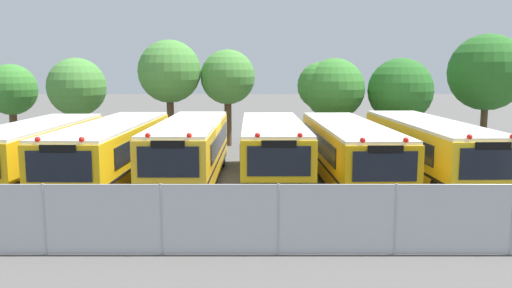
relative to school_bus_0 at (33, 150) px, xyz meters
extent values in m
plane|color=#514F4C|center=(8.15, 0.13, -1.37)|extent=(160.00, 160.00, 0.00)
cube|color=yellow|center=(0.00, 0.03, -0.02)|extent=(2.61, 10.18, 1.99)
cube|color=white|center=(0.00, 0.03, 1.03)|extent=(2.56, 9.97, 0.12)
cube|color=black|center=(1.29, 0.32, 0.30)|extent=(0.10, 7.92, 0.72)
cube|color=black|center=(-1.28, 0.34, 0.30)|extent=(0.10, 7.92, 0.72)
cube|color=black|center=(0.00, 0.03, -0.42)|extent=(2.64, 10.28, 0.10)
cylinder|color=black|center=(1.10, -3.66, -0.87)|extent=(0.29, 1.00, 1.00)
cylinder|color=black|center=(1.15, 3.30, -0.87)|extent=(0.29, 1.00, 1.00)
cylinder|color=black|center=(-1.10, 3.32, -0.87)|extent=(0.29, 1.00, 1.00)
cube|color=yellow|center=(3.22, -0.06, 0.00)|extent=(2.72, 11.25, 2.04)
cube|color=white|center=(3.22, -0.06, 1.08)|extent=(2.66, 11.02, 0.12)
cube|color=black|center=(3.11, -5.73, -0.84)|extent=(2.54, 0.21, 0.36)
cube|color=black|center=(3.11, -5.68, 0.37)|extent=(2.04, 0.10, 0.98)
cube|color=black|center=(4.49, 0.21, 0.33)|extent=(0.22, 8.73, 0.73)
cube|color=black|center=(1.97, 0.27, 0.33)|extent=(0.22, 8.73, 0.73)
cube|color=black|center=(3.22, -0.06, -0.40)|extent=(2.74, 11.36, 0.10)
sphere|color=red|center=(3.80, -5.52, 1.18)|extent=(0.18, 0.18, 0.18)
sphere|color=red|center=(2.43, -5.49, 1.18)|extent=(0.18, 0.18, 0.18)
cube|color=black|center=(3.11, -5.69, 0.92)|extent=(1.12, 0.10, 0.24)
cylinder|color=black|center=(4.24, -4.28, -0.87)|extent=(0.30, 1.01, 1.00)
cylinder|color=black|center=(2.04, -4.24, -0.87)|extent=(0.30, 1.01, 1.00)
cylinder|color=black|center=(4.41, 3.71, -0.87)|extent=(0.30, 1.01, 1.00)
cylinder|color=black|center=(2.20, 3.76, -0.87)|extent=(0.30, 1.01, 1.00)
cube|color=yellow|center=(6.40, 0.12, 0.03)|extent=(2.49, 10.38, 2.09)
cube|color=white|center=(6.40, 0.12, 1.13)|extent=(2.44, 10.17, 0.12)
cube|color=black|center=(6.36, -5.13, -0.84)|extent=(2.46, 0.18, 0.36)
cube|color=black|center=(6.36, -5.08, 0.40)|extent=(1.97, 0.08, 1.00)
cube|color=black|center=(7.63, 0.41, 0.36)|extent=(0.10, 8.08, 0.75)
cube|color=black|center=(5.18, 0.43, 0.36)|extent=(0.10, 8.08, 0.75)
cube|color=black|center=(6.40, 0.12, -0.39)|extent=(2.51, 10.48, 0.10)
sphere|color=red|center=(7.02, -4.92, 1.23)|extent=(0.18, 0.18, 0.18)
sphere|color=red|center=(5.70, -4.90, 1.23)|extent=(0.18, 0.18, 0.18)
cube|color=black|center=(6.36, -5.09, 0.97)|extent=(1.08, 0.09, 0.24)
cylinder|color=black|center=(7.43, -3.67, -0.87)|extent=(0.29, 1.00, 1.00)
cylinder|color=black|center=(5.31, -3.65, -0.87)|extent=(0.29, 1.00, 1.00)
cylinder|color=black|center=(7.49, 3.49, -0.87)|extent=(0.29, 1.00, 1.00)
cylinder|color=black|center=(5.36, 3.51, -0.87)|extent=(0.29, 1.00, 1.00)
cube|color=yellow|center=(9.84, 0.12, 0.01)|extent=(2.62, 9.88, 2.06)
cube|color=white|center=(9.84, 0.12, 1.10)|extent=(2.56, 9.68, 0.12)
cube|color=black|center=(9.89, -4.88, -0.84)|extent=(2.56, 0.19, 0.36)
cube|color=black|center=(9.89, -4.83, 0.38)|extent=(2.06, 0.08, 0.99)
cube|color=black|center=(11.11, 0.43, 0.34)|extent=(0.12, 7.68, 0.74)
cube|color=black|center=(8.56, 0.40, 0.34)|extent=(0.12, 7.68, 0.74)
cube|color=black|center=(9.84, 0.12, -0.40)|extent=(2.64, 9.98, 0.10)
sphere|color=red|center=(10.58, -4.65, 1.20)|extent=(0.18, 0.18, 0.18)
sphere|color=red|center=(9.20, -4.67, 1.20)|extent=(0.18, 0.18, 0.18)
cube|color=black|center=(9.89, -4.84, 0.94)|extent=(1.13, 0.09, 0.24)
cylinder|color=black|center=(10.99, -3.40, -0.87)|extent=(0.29, 1.00, 1.00)
cylinder|color=black|center=(8.76, -3.42, -0.87)|extent=(0.29, 1.00, 1.00)
cylinder|color=black|center=(10.92, 3.25, -0.87)|extent=(0.29, 1.00, 1.00)
cylinder|color=black|center=(8.69, 3.23, -0.87)|extent=(0.29, 1.00, 1.00)
cube|color=#EAA80C|center=(13.00, 0.19, -0.02)|extent=(2.75, 11.40, 1.99)
cube|color=white|center=(13.00, 0.19, 1.04)|extent=(2.69, 11.17, 0.12)
cube|color=black|center=(13.15, -5.55, -0.84)|extent=(2.51, 0.22, 0.36)
cube|color=black|center=(13.15, -5.50, 0.34)|extent=(2.02, 0.11, 0.96)
cube|color=black|center=(14.25, 0.52, 0.30)|extent=(0.26, 8.84, 0.72)
cube|color=black|center=(11.74, 0.46, 0.30)|extent=(0.26, 8.84, 0.72)
cube|color=black|center=(13.00, 0.19, -0.42)|extent=(2.77, 11.51, 0.10)
sphere|color=red|center=(13.82, -5.31, 1.14)|extent=(0.18, 0.18, 0.18)
sphere|color=red|center=(12.46, -5.35, 1.14)|extent=(0.18, 0.18, 0.18)
cube|color=black|center=(13.15, -5.51, 0.88)|extent=(1.11, 0.11, 0.24)
cylinder|color=black|center=(14.20, -4.05, -0.87)|extent=(0.31, 1.01, 1.00)
cylinder|color=black|center=(12.02, -4.11, -0.87)|extent=(0.31, 1.01, 1.00)
cylinder|color=black|center=(14.00, 4.08, -0.87)|extent=(0.31, 1.01, 1.00)
cylinder|color=black|center=(11.81, 4.03, -0.87)|extent=(0.31, 1.01, 1.00)
cube|color=yellow|center=(16.36, 0.28, 0.03)|extent=(2.76, 11.41, 2.08)
cube|color=white|center=(16.36, 0.28, 1.13)|extent=(2.70, 11.18, 0.12)
cube|color=black|center=(16.50, -5.46, -0.84)|extent=(2.53, 0.22, 0.36)
cube|color=black|center=(16.50, -5.41, 0.40)|extent=(2.03, 0.11, 1.00)
cube|color=black|center=(17.61, 0.62, 0.36)|extent=(0.26, 8.85, 0.75)
cube|color=black|center=(15.09, 0.55, 0.36)|extent=(0.26, 8.85, 0.75)
cube|color=black|center=(16.36, 0.28, -0.39)|extent=(2.79, 11.52, 0.10)
sphere|color=red|center=(17.18, -5.22, 1.23)|extent=(0.18, 0.18, 0.18)
sphere|color=red|center=(15.82, -5.25, 1.23)|extent=(0.18, 0.18, 0.18)
cube|color=black|center=(16.50, -5.42, 0.97)|extent=(1.11, 0.11, 0.24)
cylinder|color=black|center=(17.56, -3.96, -0.87)|extent=(0.31, 1.01, 1.00)
cylinder|color=black|center=(15.37, -4.01, -0.87)|extent=(0.31, 1.01, 1.00)
cylinder|color=black|center=(17.36, 4.18, -0.87)|extent=(0.31, 1.01, 1.00)
cylinder|color=black|center=(15.16, 4.13, -0.87)|extent=(0.31, 1.01, 1.00)
cylinder|color=#4C3823|center=(-6.30, 11.56, -0.25)|extent=(0.46, 0.46, 2.24)
sphere|color=#387A2D|center=(-6.30, 11.56, 2.08)|extent=(3.21, 3.21, 3.21)
sphere|color=#387A2D|center=(-5.99, 11.54, 1.99)|extent=(2.50, 2.50, 2.50)
cylinder|color=#4C3823|center=(-1.70, 10.20, -0.21)|extent=(0.43, 0.43, 2.32)
sphere|color=#478438|center=(-1.70, 10.20, 2.28)|extent=(3.52, 3.52, 3.52)
sphere|color=#478438|center=(-1.81, 9.88, 2.30)|extent=(2.63, 2.63, 2.63)
cylinder|color=#4C3823|center=(3.93, 10.27, 0.22)|extent=(0.43, 0.43, 3.16)
sphere|color=#478438|center=(3.93, 10.27, 3.22)|extent=(3.79, 3.79, 3.79)
sphere|color=#478438|center=(3.17, 10.18, 3.07)|extent=(2.09, 2.09, 2.09)
cylinder|color=#4C3823|center=(7.42, 10.64, 0.13)|extent=(0.44, 0.44, 2.99)
sphere|color=#478438|center=(7.42, 10.64, 2.88)|extent=(3.34, 3.34, 3.34)
sphere|color=#478438|center=(7.68, 11.02, 3.08)|extent=(2.30, 2.30, 2.30)
cylinder|color=#4C3823|center=(13.74, 9.28, -0.26)|extent=(0.38, 0.38, 2.22)
sphere|color=#387A2D|center=(13.74, 9.28, 2.20)|extent=(3.59, 3.59, 3.59)
sphere|color=#387A2D|center=(13.00, 9.52, 2.38)|extent=(2.81, 2.81, 2.81)
cylinder|color=#4C3823|center=(17.53, 8.89, -0.33)|extent=(0.38, 0.38, 2.07)
sphere|color=#286623|center=(17.53, 8.89, 2.12)|extent=(3.76, 3.76, 3.76)
sphere|color=#286623|center=(17.69, 8.98, 2.04)|extent=(2.58, 2.58, 2.58)
cylinder|color=#4C3823|center=(22.80, 9.60, 0.05)|extent=(0.40, 0.40, 2.84)
sphere|color=#286623|center=(22.80, 9.60, 3.16)|extent=(4.51, 4.51, 4.51)
sphere|color=#286623|center=(23.45, 9.37, 3.41)|extent=(2.83, 2.83, 2.83)
cylinder|color=#9EA0A3|center=(3.82, -8.63, -0.44)|extent=(0.07, 0.07, 1.85)
cylinder|color=#9EA0A3|center=(6.77, -8.63, -0.44)|extent=(0.07, 0.07, 1.85)
cylinder|color=#9EA0A3|center=(9.71, -8.63, -0.44)|extent=(0.07, 0.07, 1.85)
cylinder|color=#9EA0A3|center=(12.66, -8.63, -0.44)|extent=(0.07, 0.07, 1.85)
cylinder|color=#9EA0A3|center=(15.61, -8.63, -0.44)|extent=(0.07, 0.07, 1.85)
cube|color=#ADB2B7|center=(8.24, -8.63, -0.44)|extent=(20.64, 0.02, 1.81)
cylinder|color=#9EA0A3|center=(8.24, -8.63, 0.46)|extent=(20.64, 0.04, 0.04)
camera|label=1|loc=(9.15, -21.28, 3.30)|focal=36.39mm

